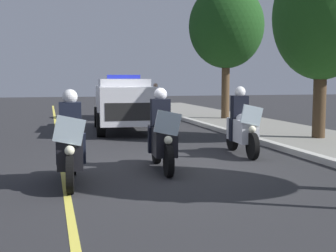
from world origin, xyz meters
TOP-DOWN VIEW (x-y plane):
  - ground_plane at (0.00, 0.00)m, footprint 80.00×80.00m
  - curb_strip at (0.00, 3.55)m, footprint 48.00×0.24m
  - lane_stripe_center at (0.00, -2.21)m, footprint 48.00×0.12m
  - police_motorcycle_lead_left at (0.97, -2.09)m, footprint 2.14×0.62m
  - police_motorcycle_lead_right at (0.13, -0.18)m, footprint 2.14×0.62m
  - police_motorcycle_trailing at (-1.21, 2.23)m, footprint 2.14×0.62m
  - police_suv at (-7.12, 0.19)m, footprint 5.02×2.36m
  - cyclist_background at (-12.79, 2.69)m, footprint 1.76×0.34m
  - tree_mid_block at (-2.99, 5.57)m, footprint 2.97×2.97m
  - tree_far_back at (-10.26, 5.40)m, footprint 3.40×3.40m

SIDE VIEW (x-z plane):
  - ground_plane at x=0.00m, z-range 0.00..0.00m
  - lane_stripe_center at x=0.00m, z-range 0.00..0.01m
  - curb_strip at x=0.00m, z-range 0.00..0.15m
  - police_motorcycle_lead_left at x=0.97m, z-range -0.16..1.56m
  - police_motorcycle_lead_right at x=0.13m, z-range -0.16..1.56m
  - police_motorcycle_trailing at x=-1.21m, z-range -0.16..1.56m
  - cyclist_background at x=-12.79m, z-range 0.00..1.69m
  - police_suv at x=-7.12m, z-range 0.04..2.09m
  - tree_mid_block at x=-2.99m, z-range 0.96..6.57m
  - tree_far_back at x=-10.26m, z-range 1.22..7.30m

